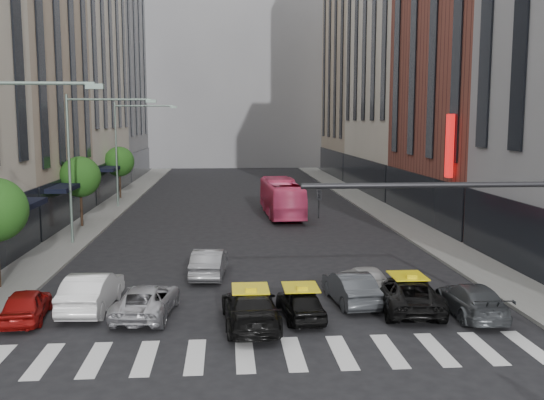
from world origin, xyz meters
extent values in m
plane|color=black|center=(0.00, 0.00, 0.00)|extent=(160.00, 160.00, 0.00)
cube|color=slate|center=(-11.50, 30.00, 0.07)|extent=(3.00, 96.00, 0.15)
cube|color=slate|center=(11.50, 30.00, 0.07)|extent=(3.00, 96.00, 0.15)
cube|color=tan|center=(-17.00, 28.00, 12.00)|extent=(8.00, 16.00, 24.00)
cube|color=beige|center=(-17.00, 46.00, 18.00)|extent=(8.00, 20.00, 36.00)
cube|color=gray|center=(-17.00, 65.00, 15.00)|extent=(8.00, 18.00, 30.00)
cube|color=brown|center=(17.00, 27.00, 13.00)|extent=(8.00, 18.00, 26.00)
cube|color=tan|center=(17.00, 65.00, 14.00)|extent=(8.00, 18.00, 28.00)
cube|color=gray|center=(0.00, 85.00, 18.00)|extent=(30.00, 10.00, 36.00)
cylinder|color=black|center=(-11.80, 26.00, 1.72)|extent=(0.18, 0.18, 3.15)
sphere|color=#1B4A15|center=(-11.80, 26.00, 3.66)|extent=(2.88, 2.88, 2.88)
cylinder|color=black|center=(-11.80, 42.00, 1.72)|extent=(0.18, 0.18, 3.15)
sphere|color=#1B4A15|center=(-11.80, 42.00, 3.66)|extent=(2.88, 2.88, 2.88)
cylinder|color=gray|center=(-8.50, 4.00, 8.85)|extent=(5.00, 0.12, 0.12)
cube|color=gray|center=(-6.00, 4.00, 8.75)|extent=(0.60, 0.25, 0.18)
cylinder|color=gray|center=(-11.00, 20.00, 4.65)|extent=(0.16, 0.16, 9.00)
cylinder|color=gray|center=(-8.50, 20.00, 8.85)|extent=(5.00, 0.12, 0.12)
cube|color=gray|center=(-6.00, 20.00, 8.75)|extent=(0.60, 0.25, 0.18)
cylinder|color=gray|center=(-11.00, 36.00, 4.65)|extent=(0.16, 0.16, 9.00)
cylinder|color=gray|center=(-8.50, 36.00, 8.85)|extent=(5.00, 0.12, 0.12)
cube|color=gray|center=(-6.00, 36.00, 8.75)|extent=(0.60, 0.25, 0.18)
cylinder|color=black|center=(5.50, -1.00, 5.80)|extent=(10.00, 0.16, 0.16)
imported|color=black|center=(1.00, -1.00, 5.30)|extent=(0.13, 0.16, 0.80)
cube|color=red|center=(12.60, 20.00, 6.00)|extent=(0.30, 0.70, 4.00)
imported|color=maroon|center=(-9.20, 5.60, 0.62)|extent=(1.86, 3.80, 1.25)
imported|color=white|center=(-7.00, 6.79, 0.77)|extent=(1.88, 4.75, 1.54)
imported|color=#ABABB1|center=(-4.70, 5.83, 0.62)|extent=(2.51, 4.65, 1.24)
imported|color=black|center=(-0.70, 4.28, 0.71)|extent=(2.23, 4.98, 1.42)
imported|color=black|center=(1.27, 5.03, 0.61)|extent=(1.81, 3.71, 1.22)
imported|color=#3A3D41|center=(3.58, 6.83, 0.68)|extent=(1.83, 4.24, 1.36)
imported|color=black|center=(5.70, 5.81, 0.69)|extent=(2.75, 5.15, 1.38)
imported|color=#3A3E41|center=(7.98, 4.88, 0.64)|extent=(1.90, 4.45, 1.28)
imported|color=gray|center=(-2.41, 11.64, 0.70)|extent=(1.85, 4.37, 1.40)
imported|color=#BEBEBE|center=(4.52, 8.11, 0.61)|extent=(1.86, 4.28, 1.23)
imported|color=#E94475|center=(2.89, 30.41, 1.46)|extent=(2.83, 10.58, 2.92)
camera|label=1|loc=(-1.57, -17.42, 7.59)|focal=40.00mm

